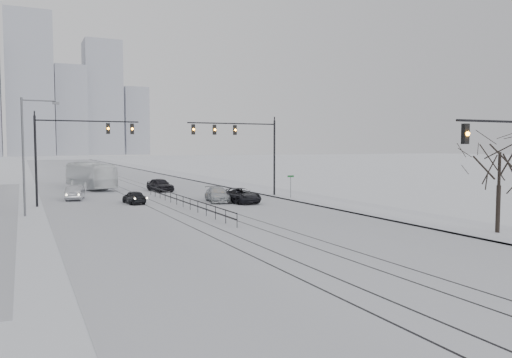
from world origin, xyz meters
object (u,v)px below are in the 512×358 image
sedan_nb_far (160,185)px  box_truck (90,176)px  sedan_nb_front (240,196)px  bare_tree (500,161)px  sedan_sb_outer (75,193)px  sedan_nb_right (218,195)px  sedan_sb_inner (134,197)px

sedan_nb_far → box_truck: (-6.98, 7.08, 0.86)m
sedan_nb_front → sedan_nb_far: (-3.81, 14.76, 0.09)m
bare_tree → box_truck: 47.56m
bare_tree → sedan_sb_outer: (-21.11, 31.43, -3.78)m
bare_tree → sedan_sb_outer: bearing=123.9°
sedan_sb_outer → sedan_nb_right: (12.14, -7.73, -0.02)m
sedan_sb_outer → sedan_nb_right: sedan_sb_outer is taller
box_truck → bare_tree: bearing=101.5°
bare_tree → sedan_sb_inner: bare_tree is taller
box_truck → sedan_nb_far: bearing=123.6°
sedan_sb_inner → sedan_nb_front: (9.12, -3.54, 0.08)m
sedan_sb_outer → sedan_nb_front: sedan_sb_outer is taller
sedan_nb_front → box_truck: (-10.79, 21.85, 0.95)m
sedan_sb_inner → sedan_nb_far: 12.42m
sedan_nb_front → box_truck: box_truck is taller
bare_tree → sedan_nb_far: bare_tree is taller
sedan_sb_outer → box_truck: (2.93, 12.43, 0.92)m
sedan_nb_front → sedan_nb_right: sedan_nb_right is taller
box_truck → sedan_sb_outer: bearing=65.8°
bare_tree → box_truck: bare_tree is taller
bare_tree → sedan_sb_outer: 38.05m
sedan_sb_outer → sedan_nb_far: bearing=-140.1°
sedan_sb_outer → sedan_nb_front: bearing=157.1°
sedan_nb_right → sedan_nb_far: size_ratio=1.05×
bare_tree → sedan_sb_outer: size_ratio=1.41×
bare_tree → sedan_nb_right: (-8.96, 23.70, -3.80)m
bare_tree → sedan_nb_far: size_ratio=1.35×
sedan_sb_outer → sedan_nb_front: (13.72, -9.42, -0.03)m
sedan_sb_inner → sedan_nb_right: bearing=161.0°
sedan_nb_front → sedan_sb_outer: bearing=135.9°
sedan_nb_front → sedan_nb_far: sedan_nb_far is taller
sedan_sb_inner → sedan_nb_front: size_ratio=0.73×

